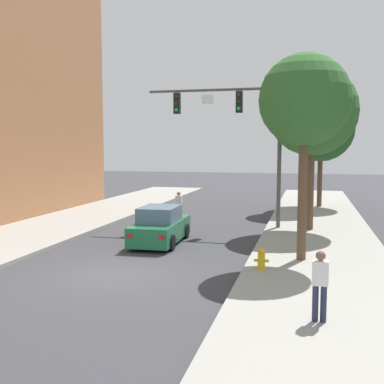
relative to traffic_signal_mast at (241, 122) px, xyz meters
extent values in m
plane|color=#38383D|center=(-2.69, -9.45, -5.35)|extent=(120.00, 120.00, 0.00)
cube|color=#99968E|center=(3.81, -9.45, -5.28)|extent=(5.00, 60.00, 0.15)
cylinder|color=#514C47|center=(1.91, 0.01, -1.45)|extent=(0.20, 0.20, 7.50)
cylinder|color=#514C47|center=(-1.42, 0.01, 1.60)|extent=(6.66, 0.14, 0.14)
cube|color=black|center=(-0.08, 0.01, 0.97)|extent=(0.32, 0.28, 1.05)
sphere|color=#2D2823|center=(-0.08, -0.14, 1.30)|extent=(0.18, 0.18, 0.18)
sphere|color=#2D2823|center=(-0.08, -0.14, 0.97)|extent=(0.18, 0.18, 0.18)
sphere|color=green|center=(-0.08, -0.14, 0.64)|extent=(0.18, 0.18, 0.18)
cube|color=black|center=(-3.28, 0.01, 0.97)|extent=(0.32, 0.28, 1.05)
sphere|color=#2D2823|center=(-3.28, -0.14, 1.30)|extent=(0.18, 0.18, 0.18)
sphere|color=#2D2823|center=(-3.28, -0.14, 0.97)|extent=(0.18, 0.18, 0.18)
sphere|color=green|center=(-3.28, -0.14, 0.64)|extent=(0.18, 0.18, 0.18)
cube|color=white|center=(-1.68, -0.01, 1.15)|extent=(0.60, 0.03, 0.44)
cube|color=#1E663D|center=(-2.78, -4.34, -4.79)|extent=(1.86, 4.26, 0.80)
cube|color=slate|center=(-2.77, -4.49, -4.07)|extent=(1.57, 2.05, 0.64)
cylinder|color=black|center=(-3.63, -3.07, -5.03)|extent=(0.24, 0.65, 0.64)
cylinder|color=black|center=(-2.02, -3.01, -5.03)|extent=(0.24, 0.65, 0.64)
cylinder|color=black|center=(-3.54, -5.67, -5.03)|extent=(0.24, 0.65, 0.64)
cylinder|color=black|center=(-1.92, -5.61, -5.03)|extent=(0.24, 0.65, 0.64)
cube|color=red|center=(-3.34, -6.48, -4.67)|extent=(0.20, 0.05, 0.14)
cube|color=red|center=(-2.06, -6.43, -4.67)|extent=(0.20, 0.05, 0.14)
cylinder|color=brown|center=(-3.74, 1.58, -4.93)|extent=(0.14, 0.14, 0.85)
cylinder|color=brown|center=(-3.56, 1.58, -4.93)|extent=(0.14, 0.14, 0.85)
cube|color=silver|center=(-3.65, 1.58, -4.22)|extent=(0.36, 0.22, 0.56)
sphere|color=#9E7051|center=(-3.65, 1.58, -3.82)|extent=(0.22, 0.22, 0.22)
cylinder|color=#232847|center=(3.55, -12.34, -4.78)|extent=(0.14, 0.14, 0.85)
cylinder|color=#232847|center=(3.73, -12.34, -4.78)|extent=(0.14, 0.14, 0.85)
cube|color=silver|center=(3.64, -12.34, -4.07)|extent=(0.36, 0.22, 0.56)
sphere|color=brown|center=(3.64, -12.34, -3.67)|extent=(0.22, 0.22, 0.22)
cylinder|color=gold|center=(1.91, -8.19, -4.93)|extent=(0.24, 0.24, 0.55)
sphere|color=gold|center=(1.91, -8.19, -4.59)|extent=(0.22, 0.22, 0.22)
cylinder|color=gold|center=(1.73, -8.19, -4.90)|extent=(0.12, 0.09, 0.09)
cylinder|color=gold|center=(2.09, -8.19, -4.90)|extent=(0.12, 0.09, 0.09)
cylinder|color=brown|center=(3.13, -6.45, -3.01)|extent=(0.32, 0.32, 4.38)
sphere|color=#2D6028|center=(3.13, -6.45, 0.37)|extent=(3.16, 3.16, 3.16)
cylinder|color=brown|center=(3.43, -0.20, -3.16)|extent=(0.32, 0.32, 4.08)
sphere|color=#2D6028|center=(3.43, -0.20, 0.47)|extent=(4.26, 4.26, 4.26)
cylinder|color=brown|center=(3.04, 7.11, -3.03)|extent=(0.32, 0.32, 4.34)
sphere|color=#2D6028|center=(3.04, 7.11, 0.53)|extent=(3.71, 3.71, 3.71)
cylinder|color=brown|center=(4.05, 8.93, -3.43)|extent=(0.32, 0.32, 3.54)
sphere|color=#235123|center=(4.05, 8.93, -0.03)|extent=(4.36, 4.36, 4.36)
camera|label=1|loc=(3.33, -22.87, -1.24)|focal=43.05mm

